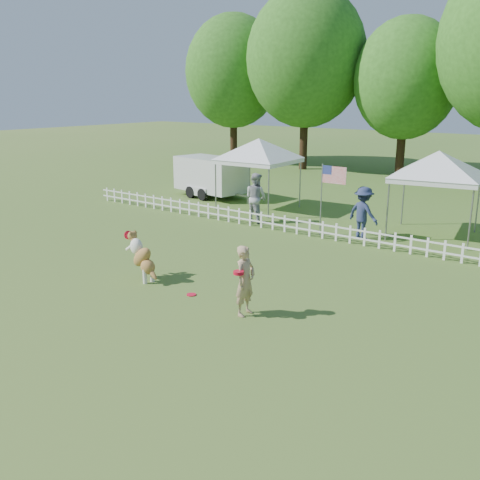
{
  "coord_description": "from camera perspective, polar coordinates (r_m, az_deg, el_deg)",
  "views": [
    {
      "loc": [
        8.41,
        -8.54,
        4.72
      ],
      "look_at": [
        0.53,
        2.0,
        1.1
      ],
      "focal_mm": 40.0,
      "sensor_mm": 36.0,
      "label": 1
    }
  ],
  "objects": [
    {
      "name": "tree_far_left",
      "position": [
        38.49,
        -0.7,
        16.54
      ],
      "size": [
        6.6,
        6.6,
        11.0
      ],
      "primitive_type": null,
      "color": "#2B5E1A",
      "rests_on": "ground"
    },
    {
      "name": "frisbee_on_turf",
      "position": [
        13.06,
        -5.21,
        -5.82
      ],
      "size": [
        0.31,
        0.31,
        0.02
      ],
      "primitive_type": "cylinder",
      "rotation": [
        0.0,
        0.0,
        0.43
      ],
      "color": "red",
      "rests_on": "ground"
    },
    {
      "name": "spectator_a",
      "position": [
        20.15,
        1.7,
        4.55
      ],
      "size": [
        1.01,
        0.85,
        1.87
      ],
      "primitive_type": "imported",
      "rotation": [
        0.0,
        0.0,
        2.98
      ],
      "color": "#A2A3A7",
      "rests_on": "ground"
    },
    {
      "name": "dog",
      "position": [
        14.06,
        -10.36,
        -1.82
      ],
      "size": [
        1.26,
        0.64,
        1.24
      ],
      "primitive_type": null,
      "rotation": [
        0.0,
        0.0,
        -0.21
      ],
      "color": "brown",
      "rests_on": "ground"
    },
    {
      "name": "ground",
      "position": [
        12.88,
        -7.28,
        -6.24
      ],
      "size": [
        120.0,
        120.0,
        0.0
      ],
      "primitive_type": "plane",
      "color": "#33621F",
      "rests_on": "ground"
    },
    {
      "name": "cargo_trailer",
      "position": [
        25.23,
        -3.16,
        6.74
      ],
      "size": [
        4.53,
        2.53,
        1.88
      ],
      "primitive_type": null,
      "rotation": [
        0.0,
        0.0,
        -0.16
      ],
      "color": "silver",
      "rests_on": "ground"
    },
    {
      "name": "spectator_b",
      "position": [
        18.23,
        13.0,
        2.83
      ],
      "size": [
        1.27,
        0.94,
        1.76
      ],
      "primitive_type": "imported",
      "rotation": [
        0.0,
        0.0,
        2.87
      ],
      "color": "navy",
      "rests_on": "ground"
    },
    {
      "name": "canopy_tent_left",
      "position": [
        22.44,
        1.99,
        6.96
      ],
      "size": [
        2.9,
        2.9,
        2.88
      ],
      "primitive_type": null,
      "rotation": [
        0.0,
        0.0,
        0.04
      ],
      "color": "white",
      "rests_on": "ground"
    },
    {
      "name": "tree_left",
      "position": [
        34.74,
        7.02,
        17.38
      ],
      "size": [
        7.4,
        7.4,
        12.0
      ],
      "primitive_type": null,
      "color": "#2B5E1A",
      "rests_on": "ground"
    },
    {
      "name": "canopy_tent_right",
      "position": [
        19.12,
        20.09,
        4.51
      ],
      "size": [
        3.15,
        3.15,
        2.84
      ],
      "primitive_type": null,
      "rotation": [
        0.0,
        0.0,
        0.16
      ],
      "color": "white",
      "rests_on": "ground"
    },
    {
      "name": "picket_fence",
      "position": [
        18.21,
        8.12,
        1.18
      ],
      "size": [
        22.0,
        0.08,
        0.6
      ],
      "primitive_type": null,
      "color": "white",
      "rests_on": "ground"
    },
    {
      "name": "tree_center_left",
      "position": [
        33.07,
        17.22,
        15.03
      ],
      "size": [
        6.0,
        6.0,
        9.8
      ],
      "primitive_type": null,
      "color": "#2B5E1A",
      "rests_on": "ground"
    },
    {
      "name": "handler",
      "position": [
        11.64,
        0.56,
        -4.37
      ],
      "size": [
        0.4,
        0.59,
        1.57
      ],
      "primitive_type": "imported",
      "rotation": [
        0.0,
        0.0,
        1.6
      ],
      "color": "tan",
      "rests_on": "ground"
    },
    {
      "name": "flag_pole",
      "position": [
        18.4,
        8.65,
        4.27
      ],
      "size": [
        0.94,
        0.11,
        2.46
      ],
      "primitive_type": null,
      "rotation": [
        0.0,
        0.0,
        -0.01
      ],
      "color": "gray",
      "rests_on": "ground"
    }
  ]
}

